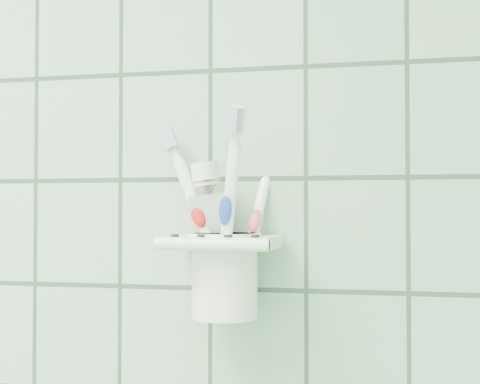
% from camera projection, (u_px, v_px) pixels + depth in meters
% --- Properties ---
extents(holder_bracket, '(0.11, 0.10, 0.03)m').
position_uv_depth(holder_bracket, '(222.00, 244.00, 0.68)').
color(holder_bracket, white).
rests_on(holder_bracket, wall_back).
extents(cup, '(0.08, 0.08, 0.09)m').
position_uv_depth(cup, '(225.00, 271.00, 0.69)').
color(cup, white).
rests_on(cup, holder_bracket).
extents(toothbrush_pink, '(0.08, 0.04, 0.21)m').
position_uv_depth(toothbrush_pink, '(234.00, 206.00, 0.68)').
color(toothbrush_pink, white).
rests_on(toothbrush_pink, cup).
extents(toothbrush_blue, '(0.03, 0.07, 0.18)m').
position_uv_depth(toothbrush_blue, '(236.00, 217.00, 0.67)').
color(toothbrush_blue, white).
rests_on(toothbrush_blue, cup).
extents(toothbrush_orange, '(0.04, 0.06, 0.21)m').
position_uv_depth(toothbrush_orange, '(219.00, 207.00, 0.68)').
color(toothbrush_orange, white).
rests_on(toothbrush_orange, cup).
extents(toothpaste_tube, '(0.05, 0.04, 0.16)m').
position_uv_depth(toothpaste_tube, '(222.00, 223.00, 0.70)').
color(toothpaste_tube, silver).
rests_on(toothpaste_tube, cup).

